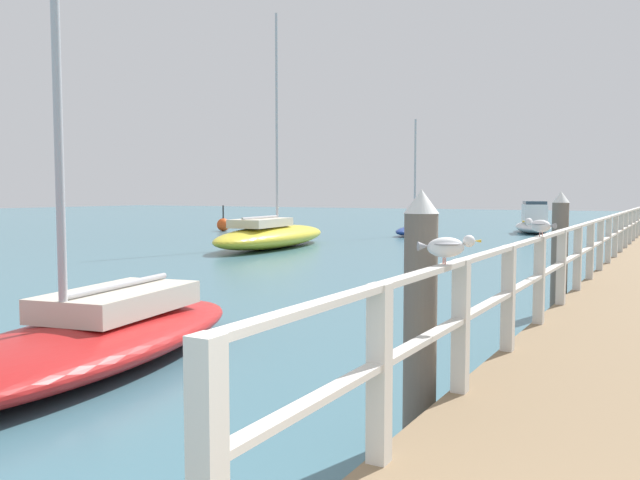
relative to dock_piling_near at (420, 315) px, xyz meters
The scene contains 10 objects.
pier_railing 9.39m from the dock_piling_near, 87.68° to the left, with size 0.12×25.42×1.07m.
dock_piling_near is the anchor object (origin of this frame).
dock_piling_far 6.82m from the dock_piling_near, 90.00° to the left, with size 0.29×0.29×2.11m.
seagull_foreground 0.89m from the dock_piling_near, 52.00° to the right, with size 0.42×0.31×0.21m.
seagull_background 3.15m from the dock_piling_near, 83.06° to the left, with size 0.44×0.26×0.21m.
boat_0 30.40m from the dock_piling_near, 99.58° to the left, with size 3.17×5.50×1.65m.
boat_1 19.54m from the dock_piling_near, 127.12° to the left, with size 3.23×8.07×8.83m.
boat_2 4.42m from the dock_piling_near, behind, with size 3.09×6.25×6.06m.
boat_3 27.04m from the dock_piling_near, 110.98° to the left, with size 1.24×4.33×5.63m.
channel_buoy 30.70m from the dock_piling_near, 130.73° to the left, with size 0.70×0.70×1.40m.
Camera 1 is at (0.15, -1.09, 2.09)m, focal length 36.86 mm.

